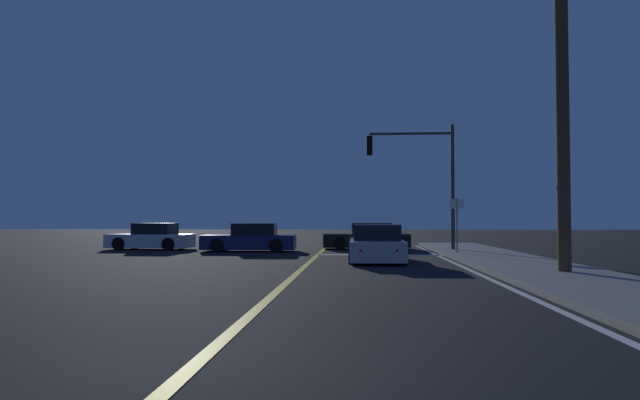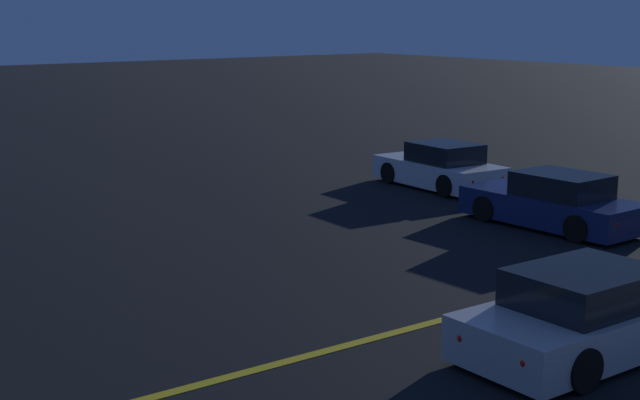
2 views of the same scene
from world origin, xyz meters
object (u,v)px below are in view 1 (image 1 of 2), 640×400
car_far_approaching_navy (250,239)px  street_sign_corner (457,217)px  car_lead_oncoming_silver (376,245)px  traffic_signal_near_right (422,167)px  car_mid_block_white (152,238)px  car_parked_curb_black (367,238)px  utility_pole_right (562,65)px

car_far_approaching_navy → street_sign_corner: size_ratio=1.85×
car_lead_oncoming_silver → traffic_signal_near_right: traffic_signal_near_right is taller
car_mid_block_white → car_lead_oncoming_silver: 13.42m
car_parked_curb_black → street_sign_corner: bearing=-149.8°
car_far_approaching_navy → utility_pole_right: (10.65, -11.36, 5.11)m
street_sign_corner → car_parked_curb_black: bearing=123.0°
car_parked_curb_black → car_lead_oncoming_silver: (0.19, -8.66, 0.00)m
traffic_signal_near_right → street_sign_corner: (1.13, -2.80, -2.34)m
car_lead_oncoming_silver → utility_pole_right: (4.84, -5.25, 5.11)m
car_parked_curb_black → utility_pole_right: utility_pole_right is taller
car_parked_curb_black → car_lead_oncoming_silver: 8.66m
car_parked_curb_black → car_mid_block_white: bearing=93.4°
car_parked_curb_black → street_sign_corner: 6.75m
car_lead_oncoming_silver → car_far_approaching_navy: (-5.81, 6.11, -0.00)m
traffic_signal_near_right → utility_pole_right: size_ratio=0.54×
car_parked_curb_black → car_lead_oncoming_silver: size_ratio=0.96×
car_far_approaching_navy → street_sign_corner: 9.79m
car_lead_oncoming_silver → street_sign_corner: size_ratio=1.93×
traffic_signal_near_right → utility_pole_right: bearing=102.8°
car_far_approaching_navy → traffic_signal_near_right: (8.12, -0.24, 3.39)m
utility_pole_right → street_sign_corner: 9.36m
car_mid_block_white → utility_pole_right: size_ratio=0.38×
car_lead_oncoming_silver → car_parked_curb_black: bearing=91.0°
car_mid_block_white → car_far_approaching_navy: 5.52m
car_parked_curb_black → street_sign_corner: size_ratio=1.85×
car_lead_oncoming_silver → street_sign_corner: 4.73m
car_parked_curb_black → utility_pole_right: bearing=-162.9°
car_parked_curb_black → traffic_signal_near_right: size_ratio=0.76×
traffic_signal_near_right → car_lead_oncoming_silver: bearing=68.5°
traffic_signal_near_right → street_sign_corner: size_ratio=2.45×
car_parked_curb_black → street_sign_corner: street_sign_corner is taller
car_far_approaching_navy → street_sign_corner: street_sign_corner is taller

